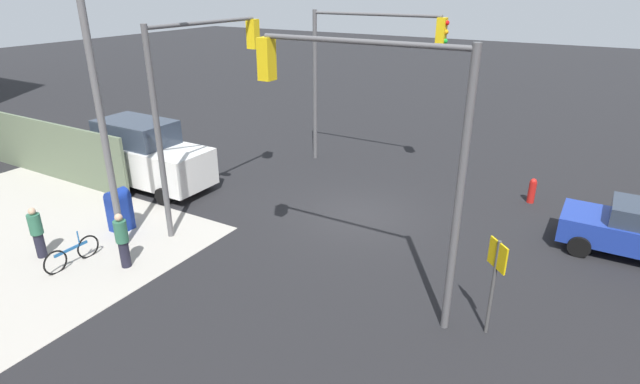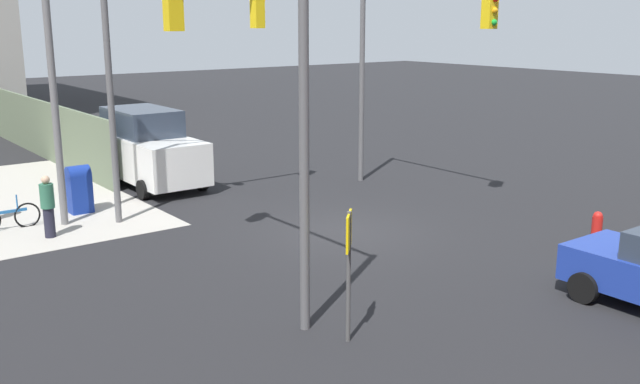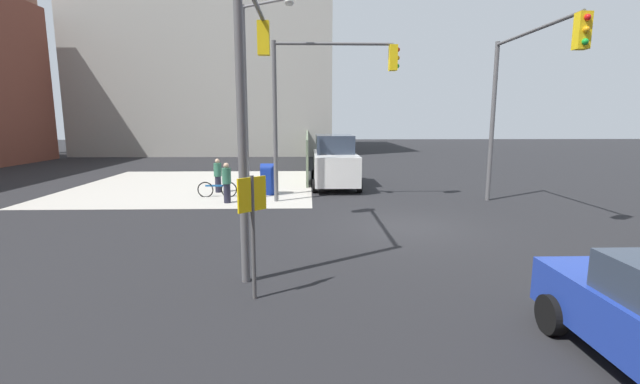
% 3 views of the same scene
% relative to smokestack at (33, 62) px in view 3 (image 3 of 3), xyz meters
% --- Properties ---
extents(ground_plane, '(120.00, 120.00, 0.00)m').
position_rel_smokestack_xyz_m(ground_plane, '(-30.80, -30.00, -8.92)').
color(ground_plane, black).
extents(sidewalk_corner, '(12.00, 12.00, 0.01)m').
position_rel_smokestack_xyz_m(sidewalk_corner, '(-21.80, -21.00, -8.92)').
color(sidewalk_corner, '#ADA89E').
rests_on(sidewalk_corner, ground).
extents(construction_fence, '(21.68, 0.12, 2.40)m').
position_rel_smokestack_xyz_m(construction_fence, '(-11.96, -26.80, -7.72)').
color(construction_fence, '#607056').
rests_on(construction_fence, ground).
extents(building_loft_east, '(20.00, 24.00, 16.77)m').
position_rel_smokestack_xyz_m(building_loft_east, '(5.20, -17.05, -0.53)').
color(building_loft_east, '#9E9B93').
rests_on(building_loft_east, ground).
extents(smokestack, '(1.80, 1.80, 17.84)m').
position_rel_smokestack_xyz_m(smokestack, '(0.00, 0.00, 0.00)').
color(smokestack, brown).
rests_on(smokestack, ground).
extents(traffic_signal_nw_corner, '(5.26, 0.36, 6.50)m').
position_rel_smokestack_xyz_m(traffic_signal_nw_corner, '(-33.30, -25.50, -4.30)').
color(traffic_signal_nw_corner, '#59595B').
rests_on(traffic_signal_nw_corner, ground).
extents(traffic_signal_se_corner, '(5.82, 0.36, 6.50)m').
position_rel_smokestack_xyz_m(traffic_signal_se_corner, '(-28.53, -34.50, -4.27)').
color(traffic_signal_se_corner, '#59595B').
rests_on(traffic_signal_se_corner, ground).
extents(traffic_signal_ne_corner, '(0.36, 5.14, 6.50)m').
position_rel_smokestack_xyz_m(traffic_signal_ne_corner, '(-26.30, -27.45, -4.31)').
color(traffic_signal_ne_corner, '#59595B').
rests_on(traffic_signal_ne_corner, ground).
extents(street_lamp_corner, '(1.76, 2.24, 8.00)m').
position_rel_smokestack_xyz_m(street_lamp_corner, '(-25.81, -24.50, -4.22)').
color(street_lamp_corner, slate).
rests_on(street_lamp_corner, ground).
extents(warning_sign_two_way, '(0.48, 0.48, 2.40)m').
position_rel_smokestack_xyz_m(warning_sign_two_way, '(-36.20, -25.79, -7.28)').
color(warning_sign_two_way, '#4C4C4C').
rests_on(warning_sign_two_way, ground).
extents(mailbox_blue, '(0.56, 0.64, 1.43)m').
position_rel_smokestack_xyz_m(mailbox_blue, '(-24.60, -25.00, -8.16)').
color(mailbox_blue, navy).
rests_on(mailbox_blue, ground).
extents(van_white_delivery, '(5.40, 2.32, 2.62)m').
position_rel_smokestack_xyz_m(van_white_delivery, '(-22.29, -28.20, -7.64)').
color(van_white_delivery, white).
rests_on(van_white_delivery, ground).
extents(pedestrian_crossing, '(0.36, 0.36, 1.67)m').
position_rel_smokestack_xyz_m(pedestrian_crossing, '(-26.60, -23.50, -8.06)').
color(pedestrian_crossing, '#2D664C').
rests_on(pedestrian_crossing, ground).
extents(pedestrian_waiting, '(0.36, 0.36, 1.60)m').
position_rel_smokestack_xyz_m(pedestrian_waiting, '(-24.00, -22.60, -8.10)').
color(pedestrian_waiting, '#2D664C').
rests_on(pedestrian_waiting, ground).
extents(bicycle_leaning_on_fence, '(0.05, 1.75, 0.97)m').
position_rel_smokestack_xyz_m(bicycle_leaning_on_fence, '(-25.20, -22.80, -8.58)').
color(bicycle_leaning_on_fence, black).
rests_on(bicycle_leaning_on_fence, ground).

